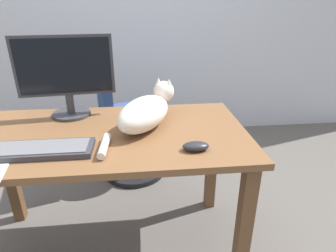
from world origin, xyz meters
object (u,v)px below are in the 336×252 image
monitor (66,73)px  keyboard (37,150)px  computer_mouse (196,146)px  office_chair (126,127)px  cat (146,111)px

monitor → keyboard: (-0.05, -0.41, -0.21)m
monitor → computer_mouse: size_ratio=4.36×
monitor → keyboard: bearing=-97.4°
keyboard → office_chair: bearing=71.5°
monitor → computer_mouse: (0.58, -0.45, -0.21)m
cat → computer_mouse: (0.19, -0.26, -0.06)m
keyboard → computer_mouse: size_ratio=4.00×
monitor → cat: monitor is taller
office_chair → computer_mouse: office_chair is taller
office_chair → computer_mouse: 1.07m
office_chair → monitor: bearing=-116.6°
cat → office_chair: bearing=101.4°
office_chair → keyboard: bearing=-108.5°
office_chair → keyboard: office_chair is taller
office_chair → computer_mouse: bearing=-71.0°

